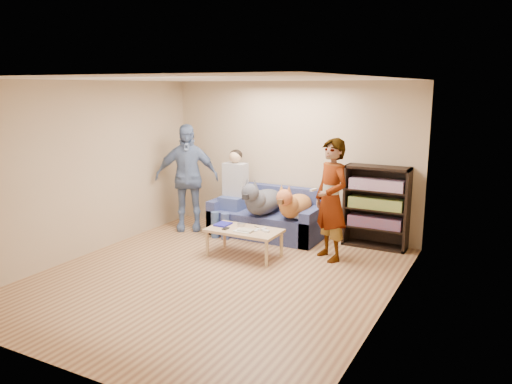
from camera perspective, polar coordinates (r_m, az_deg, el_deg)
The scene contains 27 objects.
ground at distance 6.80m, azimuth -4.79°, elevation -9.75°, with size 5.00×5.00×0.00m, color brown.
ceiling at distance 6.31m, azimuth -5.22°, elevation 12.74°, with size 5.00×5.00×0.00m, color white.
wall_back at distance 8.61m, azimuth 4.05°, elevation 3.88°, with size 4.50×4.50×0.00m, color tan.
wall_front at distance 4.59m, azimuth -22.15°, elevation -4.25°, with size 4.50×4.50×0.00m, color tan.
wall_left at distance 7.86m, azimuth -18.94°, elevation 2.48°, with size 5.00×5.00×0.00m, color tan.
wall_right at distance 5.56m, azimuth 14.90°, elevation -1.01°, with size 5.00×5.00×0.00m, color tan.
blanket at distance 8.02m, azimuth 5.16°, elevation -2.61°, with size 0.39×0.33×0.14m, color #B9BABE.
person_standing_right at distance 7.32m, azimuth 8.59°, elevation -0.90°, with size 0.65×0.43×1.79m, color gray.
person_standing_left at distance 8.84m, azimuth -7.91°, elevation 1.65°, with size 1.10×0.46×1.88m, color #728EB6.
held_controller at distance 7.17m, azimuth 6.59°, elevation 0.25°, with size 0.04×0.12×0.03m, color silver.
notebook_blue at distance 7.70m, azimuth -3.79°, elevation -3.69°, with size 0.20×0.26×0.03m, color #1B1B99.
papers at distance 7.36m, azimuth -1.40°, elevation -4.46°, with size 0.26×0.20×0.01m, color silver.
magazine at distance 7.36m, azimuth -1.12°, elevation -4.35°, with size 0.22×0.17×0.01m, color #A99F87.
camera_silver at distance 7.62m, azimuth -1.72°, elevation -3.75°, with size 0.11×0.06×0.05m, color silver.
controller_a at distance 7.42m, azimuth 0.90°, elevation -4.25°, with size 0.04×0.13×0.03m, color silver.
controller_b at distance 7.32m, azimuth 1.18°, elevation -4.49°, with size 0.09×0.06×0.03m, color white.
headphone_cup_a at distance 7.36m, azimuth -0.08°, elevation -4.44°, with size 0.07×0.07×0.02m, color white.
headphone_cup_b at distance 7.43m, azimuth 0.21°, elevation -4.29°, with size 0.07×0.07×0.02m, color white.
pen_orange at distance 7.34m, azimuth -2.11°, elevation -4.53°, with size 0.01×0.01×0.14m, color orange.
pen_black at distance 7.56m, azimuth 0.10°, elevation -4.03°, with size 0.01×0.01×0.14m, color black.
wallet at distance 7.49m, azimuth -3.49°, elevation -4.19°, with size 0.07×0.12×0.01m, color black.
sofa at distance 8.56m, azimuth 1.32°, elevation -3.11°, with size 1.90×0.85×0.82m.
person_seated at distance 8.62m, azimuth -2.70°, elevation 0.35°, with size 0.40×0.73×1.47m.
dog_gray at distance 8.23m, azimuth 0.66°, elevation -0.98°, with size 0.46×1.27×0.67m.
dog_tan at distance 8.05m, azimuth 4.34°, elevation -1.47°, with size 0.42×1.17×0.61m.
coffee_table at distance 7.48m, azimuth -1.36°, elevation -4.61°, with size 1.10×0.60×0.42m.
bookshelf at distance 8.07m, azimuth 13.61°, elevation -1.47°, with size 1.00×0.34×1.30m.
Camera 1 is at (3.43, -5.30, 2.52)m, focal length 35.00 mm.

